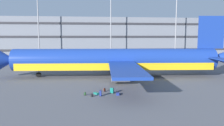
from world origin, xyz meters
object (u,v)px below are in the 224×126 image
suitcase_teal (96,93)px  backpack_red (85,94)px  suitcase_purple (118,94)px  airliner (117,61)px  suitcase_navy (112,90)px  backpack_scuffed (104,90)px  backpack_black (92,95)px  suitcase_large (101,93)px

suitcase_teal → backpack_red: size_ratio=1.73×
suitcase_purple → airliner: bearing=82.3°
airliner → suitcase_purple: bearing=-97.7°
suitcase_purple → backpack_red: size_ratio=1.52×
suitcase_navy → suitcase_purple: suitcase_navy is taller
airliner → backpack_scuffed: 11.68m
backpack_black → suitcase_large: bearing=8.0°
suitcase_large → backpack_black: bearing=-172.0°
suitcase_teal → backpack_scuffed: backpack_scuffed is taller
suitcase_large → backpack_red: suitcase_large is taller
backpack_red → backpack_scuffed: size_ratio=0.86×
airliner → suitcase_navy: (-2.34, -11.84, -2.58)m
backpack_black → backpack_red: bearing=142.4°
suitcase_teal → suitcase_navy: (2.02, 0.16, 0.28)m
suitcase_teal → suitcase_large: bearing=-64.6°
backpack_black → backpack_scuffed: bearing=53.0°
suitcase_teal → suitcase_purple: 2.74m
suitcase_navy → backpack_red: suitcase_navy is taller
suitcase_purple → backpack_scuffed: bearing=130.6°
backpack_scuffed → suitcase_navy: bearing=-46.7°
suitcase_teal → backpack_black: backpack_black is taller
airliner → backpack_scuffed: airliner is taller
suitcase_teal → backpack_black: (-0.57, -1.15, 0.10)m
airliner → suitcase_large: airliner is taller
airliner → backpack_black: (-4.94, -13.15, -2.76)m
suitcase_teal → backpack_scuffed: 1.59m
suitcase_teal → suitcase_purple: bearing=-14.3°
airliner → suitcase_purple: airliner is taller
airliner → suitcase_navy: airliner is taller
backpack_scuffed → backpack_black: size_ratio=1.22×
suitcase_navy → backpack_black: (-2.60, -1.31, -0.19)m
suitcase_large → suitcase_purple: 2.22m
suitcase_purple → backpack_red: backpack_red is taller
backpack_red → airliner: bearing=65.1°
backpack_red → backpack_black: bearing=-37.6°
suitcase_purple → backpack_red: 4.09m
suitcase_teal → backpack_scuffed: size_ratio=1.48×
suitcase_large → backpack_black: 1.07m
airliner → suitcase_teal: size_ratio=50.82×
suitcase_navy → suitcase_purple: 1.08m
suitcase_large → suitcase_purple: suitcase_large is taller
suitcase_purple → suitcase_large: bearing=-171.6°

